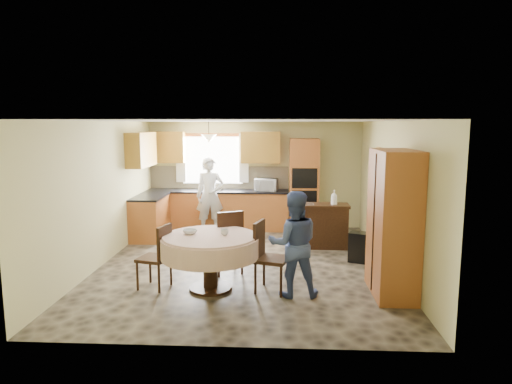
{
  "coord_description": "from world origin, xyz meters",
  "views": [
    {
      "loc": [
        0.59,
        -7.73,
        2.46
      ],
      "look_at": [
        0.17,
        0.3,
        1.25
      ],
      "focal_mm": 32.0,
      "sensor_mm": 36.0,
      "label": 1
    }
  ],
  "objects": [
    {
      "name": "base_cab_left",
      "position": [
        -2.2,
        1.8,
        0.44
      ],
      "size": [
        0.6,
        1.2,
        0.88
      ],
      "primitive_type": "cube",
      "color": "#C57034",
      "rests_on": "floor"
    },
    {
      "name": "wall_left",
      "position": [
        -2.5,
        0.0,
        1.25
      ],
      "size": [
        0.02,
        6.0,
        2.5
      ],
      "primitive_type": "cube",
      "color": "#C2BC7C",
      "rests_on": "floor"
    },
    {
      "name": "chair_left",
      "position": [
        -1.2,
        -1.23,
        0.54
      ],
      "size": [
        0.52,
        0.52,
        0.97
      ],
      "rotation": [
        0.0,
        0.0,
        -1.83
      ],
      "color": "#351E0E",
      "rests_on": "floor"
    },
    {
      "name": "person_dining",
      "position": [
        0.8,
        -1.41,
        0.76
      ],
      "size": [
        0.78,
        0.63,
        1.52
      ],
      "primitive_type": "imported",
      "rotation": [
        0.0,
        0.0,
        3.22
      ],
      "color": "#3C4E84",
      "rests_on": "floor"
    },
    {
      "name": "chair_back",
      "position": [
        -0.24,
        -0.52,
        0.59
      ],
      "size": [
        0.61,
        0.61,
        1.06
      ],
      "rotation": [
        0.0,
        0.0,
        3.56
      ],
      "color": "#351E0E",
      "rests_on": "floor"
    },
    {
      "name": "dining_table",
      "position": [
        -0.43,
        -1.24,
        0.65
      ],
      "size": [
        1.45,
        1.45,
        0.83
      ],
      "color": "#351E0E",
      "rests_on": "floor"
    },
    {
      "name": "base_cab_back",
      "position": [
        -0.85,
        2.7,
        0.44
      ],
      "size": [
        3.3,
        0.6,
        0.88
      ],
      "primitive_type": "cube",
      "color": "#C57034",
      "rests_on": "floor"
    },
    {
      "name": "ceiling",
      "position": [
        0.0,
        0.0,
        2.5
      ],
      "size": [
        5.0,
        6.0,
        0.01
      ],
      "primitive_type": "cube",
      "color": "white",
      "rests_on": "wall_back"
    },
    {
      "name": "wall_cab_left",
      "position": [
        -2.05,
        2.83,
        1.91
      ],
      "size": [
        0.85,
        0.33,
        0.72
      ],
      "primitive_type": "cube",
      "color": "gold",
      "rests_on": "wall_back"
    },
    {
      "name": "counter_left",
      "position": [
        -2.2,
        1.8,
        0.9
      ],
      "size": [
        0.64,
        1.2,
        0.04
      ],
      "primitive_type": "cube",
      "color": "black",
      "rests_on": "base_cab_left"
    },
    {
      "name": "oven_tower",
      "position": [
        1.15,
        2.69,
        1.06
      ],
      "size": [
        0.66,
        0.62,
        2.12
      ],
      "primitive_type": "cube",
      "color": "#C57034",
      "rests_on": "floor"
    },
    {
      "name": "wall_cab_side",
      "position": [
        -2.33,
        1.8,
        1.91
      ],
      "size": [
        0.33,
        1.2,
        0.72
      ],
      "primitive_type": "cube",
      "color": "gold",
      "rests_on": "wall_left"
    },
    {
      "name": "microwave",
      "position": [
        0.28,
        2.65,
        1.06
      ],
      "size": [
        0.55,
        0.41,
        0.28
      ],
      "primitive_type": "imported",
      "rotation": [
        0.0,
        0.0,
        -0.13
      ],
      "color": "silver",
      "rests_on": "counter_back"
    },
    {
      "name": "cupboard",
      "position": [
        2.22,
        -1.28,
        1.05
      ],
      "size": [
        0.55,
        1.1,
        2.09
      ],
      "primitive_type": "cube",
      "color": "#C57034",
      "rests_on": "floor"
    },
    {
      "name": "bowl_table",
      "position": [
        -0.74,
        -1.16,
        0.86
      ],
      "size": [
        0.22,
        0.22,
        0.07
      ],
      "primitive_type": "imported",
      "rotation": [
        0.0,
        0.0,
        -0.05
      ],
      "color": "#B2B2B2",
      "rests_on": "dining_table"
    },
    {
      "name": "wall_right",
      "position": [
        2.5,
        0.0,
        1.25
      ],
      "size": [
        0.02,
        6.0,
        2.5
      ],
      "primitive_type": "cube",
      "color": "#C2BC7C",
      "rests_on": "floor"
    },
    {
      "name": "bowl_sideboard",
      "position": [
        1.16,
        1.21,
        0.85
      ],
      "size": [
        0.25,
        0.25,
        0.06
      ],
      "primitive_type": "imported",
      "rotation": [
        0.0,
        0.0,
        0.06
      ],
      "color": "#B2B2B2",
      "rests_on": "sideboard"
    },
    {
      "name": "pendant",
      "position": [
        -1.0,
        2.5,
        2.12
      ],
      "size": [
        0.36,
        0.36,
        0.18
      ],
      "primitive_type": "cone",
      "rotation": [
        3.14,
        0.0,
        0.0
      ],
      "color": "beige",
      "rests_on": "ceiling"
    },
    {
      "name": "sideboard",
      "position": [
        1.39,
        1.21,
        0.41
      ],
      "size": [
        1.15,
        0.49,
        0.82
      ],
      "primitive_type": "cube",
      "rotation": [
        0.0,
        0.0,
        -0.01
      ],
      "color": "#351E0E",
      "rests_on": "floor"
    },
    {
      "name": "wall_front",
      "position": [
        0.0,
        -3.0,
        1.25
      ],
      "size": [
        5.0,
        0.02,
        2.5
      ],
      "primitive_type": "cube",
      "color": "#C2BC7C",
      "rests_on": "floor"
    },
    {
      "name": "backsplash",
      "position": [
        -0.85,
        2.99,
        1.18
      ],
      "size": [
        3.3,
        0.02,
        0.55
      ],
      "primitive_type": "cube",
      "color": "tan",
      "rests_on": "wall_back"
    },
    {
      "name": "oven_upper",
      "position": [
        1.15,
        2.38,
        1.25
      ],
      "size": [
        0.56,
        0.01,
        0.45
      ],
      "primitive_type": "cube",
      "color": "black",
      "rests_on": "oven_tower"
    },
    {
      "name": "wall_back",
      "position": [
        0.0,
        3.0,
        1.25
      ],
      "size": [
        5.0,
        0.02,
        2.5
      ],
      "primitive_type": "cube",
      "color": "#C2BC7C",
      "rests_on": "floor"
    },
    {
      "name": "bottle_sideboard",
      "position": [
        1.67,
        1.21,
        0.99
      ],
      "size": [
        0.16,
        0.16,
        0.33
      ],
      "primitive_type": "imported",
      "rotation": [
        0.0,
        0.0,
        -0.27
      ],
      "color": "silver",
      "rests_on": "sideboard"
    },
    {
      "name": "person_sink",
      "position": [
        -0.97,
        2.3,
        0.86
      ],
      "size": [
        0.71,
        0.55,
        1.71
      ],
      "primitive_type": "imported",
      "rotation": [
        0.0,
        0.0,
        0.25
      ],
      "color": "silver",
      "rests_on": "floor"
    },
    {
      "name": "window",
      "position": [
        -1.0,
        2.98,
        1.6
      ],
      "size": [
        1.4,
        0.03,
        1.1
      ],
      "primitive_type": "cube",
      "color": "white",
      "rests_on": "wall_back"
    },
    {
      "name": "framed_picture",
      "position": [
        2.47,
        0.85,
        1.75
      ],
      "size": [
        0.06,
        0.62,
        0.52
      ],
      "color": "gold",
      "rests_on": "wall_right"
    },
    {
      "name": "chair_right",
      "position": [
        0.41,
        -1.24,
        0.57
      ],
      "size": [
        0.56,
        0.56,
        1.04
      ],
      "rotation": [
        0.0,
        0.0,
        1.28
      ],
      "color": "#351E0E",
      "rests_on": "floor"
    },
    {
      "name": "space_heater",
      "position": [
        2.05,
        0.26,
        0.27
      ],
      "size": [
        0.46,
        0.4,
        0.54
      ],
      "primitive_type": "cube",
      "rotation": [
        0.0,
        0.0,
        -0.39
      ],
      "color": "black",
      "rests_on": "floor"
    },
    {
      "name": "wall_cab_right",
      "position": [
        0.15,
        2.83,
        1.91
      ],
      "size": [
        0.9,
        0.33,
        0.72
      ],
      "primitive_type": "cube",
      "color": "gold",
      "rests_on": "wall_back"
    },
    {
      "name": "cup_table",
      "position": [
        -0.21,
        -1.22,
        0.87
      ],
      "size": [
        0.15,
        0.15,
        0.09
      ],
      "primitive_type": "imported",
      "rotation": [
        0.0,
        0.0,
        0.32
      ],
      "color": "#B2B2B2",
      "rests_on": "dining_table"
    },
    {
      "name": "oven_lower",
      "position": [
        1.15,
        2.38,
        0.75
      ],
      "size": [
        0.56,
        0.01,
        0.45
      ],
      "primitive_type": "cube",
      "color": "black",
      "rests_on": "oven_tower"
    },
    {
      "name": "counter_back",
      "position": [
        -0.85,
        2.7,
        0.9
      ],
      "size": [
        3.3,
        0.64,
        0.04
      ],
      "primitive_type": "cube",
      "color": "black",
      "rests_on": "base_cab_back"
    },
    {
      "name": "floor",
      "position": [
        0.0,
        0.0,
        0.0
      ],
      "size": [
        5.0,
        6.0,
        0.01
      ],
      "primitive_type": "cube",
      "color": "#70624E",
      "rests_on": "ground"
    },
    {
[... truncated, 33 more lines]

